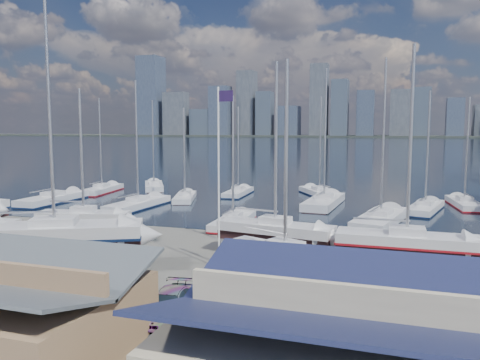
% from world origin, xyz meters
% --- Properties ---
extents(ground, '(1400.00, 1400.00, 0.00)m').
position_xyz_m(ground, '(0.00, -10.00, 0.00)').
color(ground, '#605E59').
rests_on(ground, ground).
extents(water, '(1400.00, 600.00, 0.40)m').
position_xyz_m(water, '(0.00, 300.00, -0.15)').
color(water, '#172635').
rests_on(water, ground).
extents(far_shore, '(1400.00, 80.00, 2.20)m').
position_xyz_m(far_shore, '(0.00, 560.00, 1.10)').
color(far_shore, '#2D332D').
rests_on(far_shore, ground).
extents(skyline, '(639.14, 43.80, 107.69)m').
position_xyz_m(skyline, '(-7.83, 553.76, 39.09)').
color(skyline, '#475166').
rests_on(skyline, far_shore).
extents(shed_blue, '(13.65, 9.45, 4.71)m').
position_xyz_m(shed_blue, '(16.00, -26.00, 2.42)').
color(shed_blue, '#BFB293').
rests_on(shed_blue, ground).
extents(sailboat_cradle_2, '(8.27, 4.15, 13.23)m').
position_xyz_m(sailboat_cradle_2, '(-9.38, -6.84, 1.94)').
color(sailboat_cradle_2, '#2D2D33').
rests_on(sailboat_cradle_2, ground).
extents(sailboat_cradle_3, '(12.32, 8.32, 19.22)m').
position_xyz_m(sailboat_cradle_3, '(-5.87, -14.84, 2.24)').
color(sailboat_cradle_3, '#2D2D33').
rests_on(sailboat_cradle_3, ground).
extents(sailboat_cradle_4, '(9.21, 3.88, 14.68)m').
position_xyz_m(sailboat_cradle_4, '(8.18, -7.30, 2.01)').
color(sailboat_cradle_4, '#2D2D33').
rests_on(sailboat_cradle_4, ground).
extents(sailboat_cradle_5, '(8.68, 5.44, 13.80)m').
position_xyz_m(sailboat_cradle_5, '(10.48, -14.26, 1.96)').
color(sailboat_cradle_5, '#2D2D33').
rests_on(sailboat_cradle_5, ground).
extents(sailboat_cradle_6, '(9.43, 2.74, 15.25)m').
position_xyz_m(sailboat_cradle_6, '(17.60, -8.49, 2.03)').
color(sailboat_cradle_6, '#2D2D33').
rests_on(sailboat_cradle_6, ground).
extents(sailboat_moored_0, '(3.50, 11.61, 17.25)m').
position_xyz_m(sailboat_moored_0, '(-26.07, 9.29, 0.31)').
color(sailboat_moored_0, black).
rests_on(sailboat_moored_0, water).
extents(sailboat_moored_1, '(4.27, 10.41, 15.10)m').
position_xyz_m(sailboat_moored_1, '(-25.73, 19.73, 0.31)').
color(sailboat_moored_1, black).
rests_on(sailboat_moored_1, water).
extents(sailboat_moored_2, '(7.32, 10.04, 15.04)m').
position_xyz_m(sailboat_moored_2, '(-20.25, 26.17, 0.32)').
color(sailboat_moored_2, black).
rests_on(sailboat_moored_2, water).
extents(sailboat_moored_3, '(3.58, 11.06, 16.33)m').
position_xyz_m(sailboat_moored_3, '(-13.13, 8.94, 0.31)').
color(sailboat_moored_3, black).
rests_on(sailboat_moored_3, water).
extents(sailboat_moored_4, '(5.10, 9.06, 13.19)m').
position_xyz_m(sailboat_moored_4, '(-10.31, 16.52, 0.32)').
color(sailboat_moored_4, black).
rests_on(sailboat_moored_4, water).
extents(sailboat_moored_5, '(2.95, 9.20, 13.60)m').
position_xyz_m(sailboat_moored_5, '(-4.91, 23.57, 0.31)').
color(sailboat_moored_5, black).
rests_on(sailboat_moored_5, water).
extents(sailboat_moored_6, '(2.84, 9.20, 13.63)m').
position_xyz_m(sailboat_moored_6, '(1.36, 2.74, 0.31)').
color(sailboat_moored_6, black).
rests_on(sailboat_moored_6, water).
extents(sailboat_moored_7, '(4.13, 12.12, 18.00)m').
position_xyz_m(sailboat_moored_7, '(8.51, 17.51, 0.33)').
color(sailboat_moored_7, black).
rests_on(sailboat_moored_7, water).
extents(sailboat_moored_8, '(7.56, 10.13, 15.09)m').
position_xyz_m(sailboat_moored_8, '(6.61, 26.54, 0.31)').
color(sailboat_moored_8, black).
rests_on(sailboat_moored_8, water).
extents(sailboat_moored_9, '(5.72, 12.07, 17.58)m').
position_xyz_m(sailboat_moored_9, '(15.61, 7.92, 0.32)').
color(sailboat_moored_9, black).
rests_on(sailboat_moored_9, water).
extents(sailboat_moored_10, '(5.12, 10.29, 14.82)m').
position_xyz_m(sailboat_moored_10, '(20.44, 17.12, 0.31)').
color(sailboat_moored_10, black).
rests_on(sailboat_moored_10, water).
extents(sailboat_moored_11, '(3.74, 9.82, 14.32)m').
position_xyz_m(sailboat_moored_11, '(25.35, 22.38, 0.31)').
color(sailboat_moored_11, black).
rests_on(sailboat_moored_11, water).
extents(car_b, '(4.38, 2.29, 1.37)m').
position_xyz_m(car_b, '(-2.77, -20.36, 0.69)').
color(car_b, gray).
rests_on(car_b, ground).
extents(car_c, '(3.92, 6.04, 1.55)m').
position_xyz_m(car_c, '(0.91, -20.36, 0.77)').
color(car_c, gray).
rests_on(car_c, ground).
extents(car_d, '(2.73, 5.31, 1.47)m').
position_xyz_m(car_d, '(5.81, -20.60, 0.74)').
color(car_d, gray).
rests_on(car_d, ground).
extents(flagpole, '(1.11, 0.12, 12.60)m').
position_xyz_m(flagpole, '(5.19, -11.32, 7.29)').
color(flagpole, white).
rests_on(flagpole, ground).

